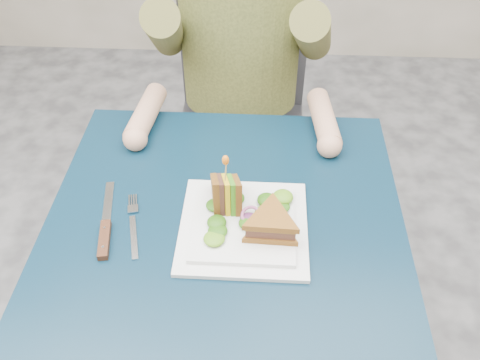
# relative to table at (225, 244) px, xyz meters

# --- Properties ---
(table) EXTENTS (0.75, 0.75, 0.73)m
(table) POSITION_rel_table_xyz_m (0.00, 0.00, 0.00)
(table) COLOR black
(table) RESTS_ON ground
(chair) EXTENTS (0.42, 0.40, 0.93)m
(chair) POSITION_rel_table_xyz_m (0.00, 0.71, -0.11)
(chair) COLOR #47474C
(chair) RESTS_ON ground
(diner) EXTENTS (0.54, 0.59, 0.74)m
(diner) POSITION_rel_table_xyz_m (-0.00, 0.60, 0.26)
(diner) COLOR brown
(diner) RESTS_ON chair
(plate) EXTENTS (0.26, 0.26, 0.02)m
(plate) POSITION_rel_table_xyz_m (0.04, -0.02, 0.09)
(plate) COLOR white
(plate) RESTS_ON table
(sandwich_flat) EXTENTS (0.13, 0.13, 0.05)m
(sandwich_flat) POSITION_rel_table_xyz_m (0.10, -0.05, 0.12)
(sandwich_flat) COLOR brown
(sandwich_flat) RESTS_ON plate
(sandwich_upright) EXTENTS (0.08, 0.13, 0.13)m
(sandwich_upright) POSITION_rel_table_xyz_m (0.00, 0.02, 0.13)
(sandwich_upright) COLOR brown
(sandwich_upright) RESTS_ON plate
(fork) EXTENTS (0.06, 0.18, 0.01)m
(fork) POSITION_rel_table_xyz_m (-0.19, -0.03, 0.08)
(fork) COLOR silver
(fork) RESTS_ON table
(knife) EXTENTS (0.06, 0.22, 0.02)m
(knife) POSITION_rel_table_xyz_m (-0.24, -0.05, 0.09)
(knife) COLOR silver
(knife) RESTS_ON table
(toothpick) EXTENTS (0.01, 0.01, 0.06)m
(toothpick) POSITION_rel_table_xyz_m (0.00, 0.02, 0.20)
(toothpick) COLOR tan
(toothpick) RESTS_ON sandwich_upright
(toothpick_frill) EXTENTS (0.01, 0.01, 0.02)m
(toothpick_frill) POSITION_rel_table_xyz_m (0.00, 0.02, 0.23)
(toothpick_frill) COLOR orange
(toothpick_frill) RESTS_ON sandwich_upright
(lettuce_spill) EXTENTS (0.15, 0.13, 0.02)m
(lettuce_spill) POSITION_rel_table_xyz_m (0.05, -0.01, 0.11)
(lettuce_spill) COLOR #337A14
(lettuce_spill) RESTS_ON plate
(onion_ring) EXTENTS (0.04, 0.04, 0.02)m
(onion_ring) POSITION_rel_table_xyz_m (0.06, -0.02, 0.11)
(onion_ring) COLOR #9E4C7A
(onion_ring) RESTS_ON plate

